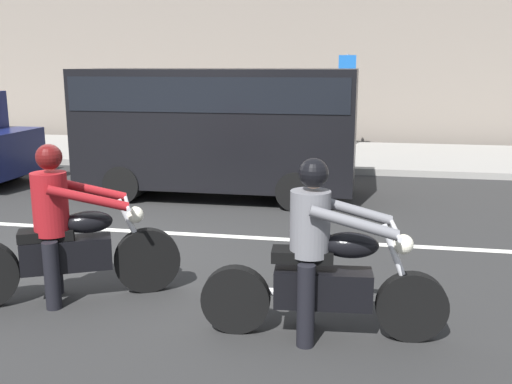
% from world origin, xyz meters
% --- Properties ---
extents(ground_plane, '(80.00, 80.00, 0.00)m').
position_xyz_m(ground_plane, '(0.00, 0.00, 0.00)').
color(ground_plane, '#272727').
extents(sidewalk_slab, '(40.00, 4.40, 0.14)m').
position_xyz_m(sidewalk_slab, '(0.00, 8.00, 0.07)').
color(sidewalk_slab, gray).
rests_on(sidewalk_slab, ground_plane).
extents(lane_marking_stripe, '(18.00, 0.14, 0.01)m').
position_xyz_m(lane_marking_stripe, '(0.64, 0.90, 0.00)').
color(lane_marking_stripe, silver).
rests_on(lane_marking_stripe, ground_plane).
extents(motorcycle_with_rider_crimson, '(2.06, 1.14, 1.58)m').
position_xyz_m(motorcycle_with_rider_crimson, '(0.35, -1.51, 0.64)').
color(motorcycle_with_rider_crimson, black).
rests_on(motorcycle_with_rider_crimson, ground_plane).
extents(motorcycle_with_rider_gray, '(2.12, 0.70, 1.57)m').
position_xyz_m(motorcycle_with_rider_gray, '(2.91, -1.86, 0.64)').
color(motorcycle_with_rider_gray, black).
rests_on(motorcycle_with_rider_gray, ground_plane).
extents(parked_van_black, '(4.78, 1.96, 2.24)m').
position_xyz_m(parked_van_black, '(0.68, 3.40, 1.30)').
color(parked_van_black, black).
rests_on(parked_van_black, ground_plane).
extents(street_sign_post, '(0.44, 0.08, 2.43)m').
position_xyz_m(street_sign_post, '(2.73, 8.72, 1.62)').
color(street_sign_post, gray).
rests_on(street_sign_post, sidewalk_slab).
extents(pedestrian_bystander, '(0.34, 0.34, 1.68)m').
position_xyz_m(pedestrian_bystander, '(1.42, 7.71, 1.12)').
color(pedestrian_bystander, black).
rests_on(pedestrian_bystander, sidewalk_slab).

